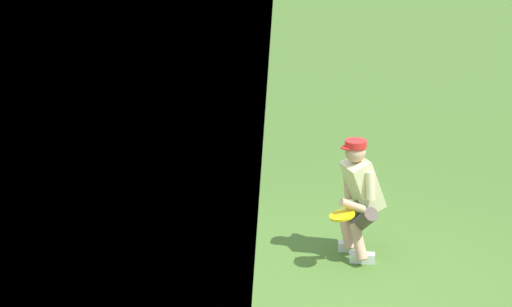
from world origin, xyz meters
name	(u,v)px	position (x,y,z in m)	size (l,w,h in m)	color
ground_plane	(330,288)	(0.00, 0.00, 0.00)	(60.00, 60.00, 0.00)	#486D2B
person	(359,195)	(-0.25, -0.73, 0.70)	(0.52, 0.70, 1.29)	silver
dog	(131,122)	(1.83, 0.28, 1.70)	(0.84, 0.68, 0.49)	black
frisbee_flying	(163,96)	(1.54, 0.20, 1.92)	(0.27, 0.27, 0.02)	yellow
frisbee_held	(342,215)	(-0.09, -0.38, 0.61)	(0.26, 0.26, 0.02)	yellow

